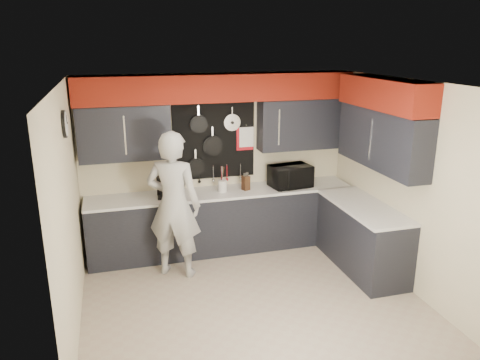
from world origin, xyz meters
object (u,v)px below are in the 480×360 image
object	(u,v)px
microwave	(290,176)
coffee_maker	(163,186)
person	(174,205)
knife_block	(246,183)
utensil_crock	(222,186)

from	to	relation	value
microwave	coffee_maker	bearing A→B (deg)	171.64
microwave	person	world-z (taller)	person
knife_block	utensil_crock	xyz separation A→B (m)	(-0.35, 0.02, -0.02)
microwave	person	size ratio (longest dim) A/B	0.30
microwave	utensil_crock	bearing A→B (deg)	169.78
person	knife_block	bearing A→B (deg)	-126.76
microwave	utensil_crock	size ratio (longest dim) A/B	3.47
microwave	utensil_crock	distance (m)	1.04
utensil_crock	person	distance (m)	0.97
utensil_crock	knife_block	bearing A→B (deg)	-2.70
person	utensil_crock	bearing A→B (deg)	-116.86
knife_block	person	size ratio (longest dim) A/B	0.11
utensil_crock	coffee_maker	distance (m)	0.86
knife_block	coffee_maker	world-z (taller)	coffee_maker
utensil_crock	microwave	bearing A→B (deg)	-2.62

